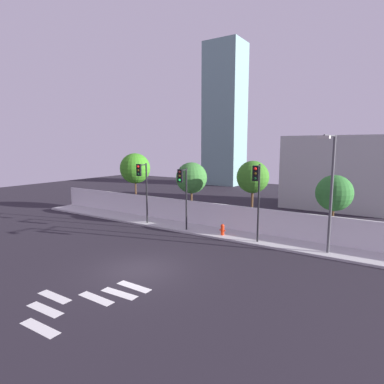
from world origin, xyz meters
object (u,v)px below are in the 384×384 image
Objects in this scene: traffic_light_right at (183,186)px; roadside_tree_midleft at (191,178)px; fire_hydrant at (222,229)px; roadside_tree_leftmost at (135,168)px; roadside_tree_midright at (253,177)px; traffic_light_center at (257,187)px; street_lamp_curbside at (330,185)px; roadside_tree_rightmost at (334,193)px; traffic_light_left at (143,181)px.

traffic_light_right is 0.92× the size of roadside_tree_midleft.
roadside_tree_midleft reaches higher than traffic_light_right.
traffic_light_right is 5.88× the size of fire_hydrant.
roadside_tree_leftmost is 1.08× the size of roadside_tree_midright.
street_lamp_curbside is (4.02, 0.77, 0.31)m from traffic_light_center.
street_lamp_curbside is 1.52× the size of roadside_tree_rightmost.
traffic_light_left is 3.73m from traffic_light_right.
roadside_tree_leftmost reaches higher than traffic_light_right.
roadside_tree_leftmost is (-13.82, 4.12, 0.36)m from traffic_light_center.
street_lamp_curbside is at bearing -16.28° from roadside_tree_midleft.
roadside_tree_rightmost is at bearing 16.78° from traffic_light_left.
traffic_light_center is at bearing -16.59° from roadside_tree_leftmost.
traffic_light_right is 9.71m from street_lamp_curbside.
fire_hydrant is (2.85, 0.69, -2.89)m from traffic_light_right.
traffic_light_right is at bearing -25.29° from roadside_tree_leftmost.
fire_hydrant is 6.39m from roadside_tree_midleft.
roadside_tree_leftmost is at bearing 138.31° from traffic_light_left.
traffic_light_center is 1.11× the size of traffic_light_right.
street_lamp_curbside is (9.68, 0.51, 0.67)m from traffic_light_right.
traffic_light_left is 1.06× the size of traffic_light_right.
roadside_tree_rightmost is at bearing 25.87° from fire_hydrant.
fire_hydrant is 0.15× the size of roadside_tree_midright.
traffic_light_center is 1.13× the size of roadside_tree_rightmost.
roadside_tree_midright reaches higher than fire_hydrant.
street_lamp_curbside is 7.70m from fire_hydrant.
traffic_light_right is at bearing 177.35° from traffic_light_center.
traffic_light_left reaches higher than roadside_tree_rightmost.
traffic_light_left is 13.70m from roadside_tree_rightmost.
traffic_light_center is 4.57m from roadside_tree_midright.
roadside_tree_midright is at bearing 0.00° from roadside_tree_midleft.
roadside_tree_midleft is at bearing 180.00° from roadside_tree_midright.
traffic_light_right reaches higher than roadside_tree_rightmost.
traffic_light_center is at bearing -1.01° from traffic_light_left.
traffic_light_left is at bearing 178.99° from traffic_light_center.
roadside_tree_rightmost is (11.17, 0.00, -0.38)m from roadside_tree_midleft.
traffic_light_center is at bearing -18.69° from fire_hydrant.
roadside_tree_midleft is (-1.79, 3.86, 0.16)m from traffic_light_right.
traffic_light_left is 8.40m from roadside_tree_midright.
traffic_light_center is at bearing -64.39° from roadside_tree_midright.
roadside_tree_midleft is at bearing 114.91° from traffic_light_right.
roadside_tree_rightmost is (3.72, 4.12, -0.58)m from traffic_light_center.
street_lamp_curbside is at bearing -10.63° from roadside_tree_leftmost.
roadside_tree_midleft is (-4.64, 3.17, 3.05)m from fire_hydrant.
street_lamp_curbside reaches higher than traffic_light_center.
fire_hydrant is at bearing 6.81° from traffic_light_left.
street_lamp_curbside is 3.48m from roadside_tree_rightmost.
traffic_light_center is 8.51m from roadside_tree_midleft.
roadside_tree_rightmost is (6.53, 3.17, 2.67)m from fire_hydrant.
roadside_tree_midright is (3.69, 3.86, 0.52)m from traffic_light_right.
fire_hydrant is at bearing -34.32° from roadside_tree_midleft.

